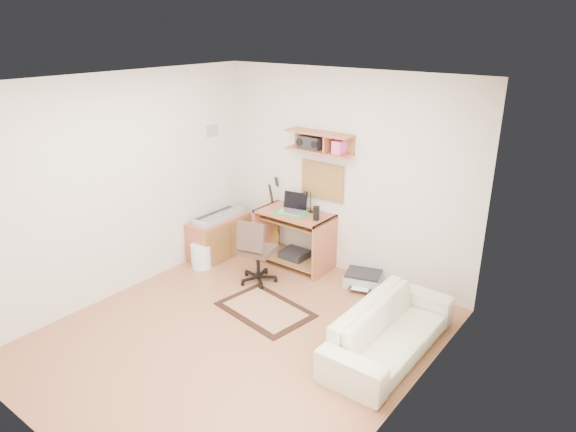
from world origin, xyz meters
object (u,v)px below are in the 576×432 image
Objects in this scene: task_chair at (258,250)px; cabinet at (219,237)px; desk at (295,239)px; sofa at (391,323)px; printer at (363,279)px.

cabinet is at bearing 149.89° from task_chair.
desk is at bearing 70.37° from task_chair.
task_chair is 2.03m from sofa.
printer is (2.07, 0.44, -0.19)m from cabinet.
desk is 2.18m from sofa.
task_chair is 0.51× the size of sofa.
sofa reaches higher than printer.
printer is (1.04, 0.05, -0.29)m from desk.
cabinet is at bearing -158.78° from desk.
desk is at bearing 21.22° from cabinet.
cabinet is at bearing 78.35° from sofa.
desk reaches higher than printer.
cabinet is at bearing 174.34° from printer.
task_chair reaches higher than cabinet.
desk is at bearing 164.74° from printer.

